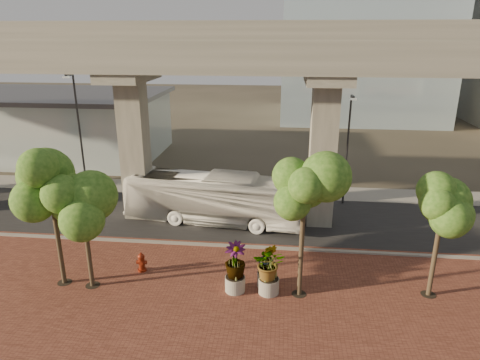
# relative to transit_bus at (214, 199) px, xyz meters

# --- Properties ---
(ground) EXTENTS (160.00, 160.00, 0.00)m
(ground) POSITION_rel_transit_bus_xyz_m (0.80, -1.47, -1.63)
(ground) COLOR #322E25
(ground) RESTS_ON ground
(brick_plaza) EXTENTS (70.00, 13.00, 0.06)m
(brick_plaza) POSITION_rel_transit_bus_xyz_m (0.80, -9.47, -1.60)
(brick_plaza) COLOR brown
(brick_plaza) RESTS_ON ground
(asphalt_road) EXTENTS (90.00, 8.00, 0.04)m
(asphalt_road) POSITION_rel_transit_bus_xyz_m (0.80, 0.53, -1.61)
(asphalt_road) COLOR black
(asphalt_road) RESTS_ON ground
(curb_strip) EXTENTS (70.00, 0.25, 0.16)m
(curb_strip) POSITION_rel_transit_bus_xyz_m (0.80, -3.47, -1.55)
(curb_strip) COLOR gray
(curb_strip) RESTS_ON ground
(far_sidewalk) EXTENTS (90.00, 3.00, 0.06)m
(far_sidewalk) POSITION_rel_transit_bus_xyz_m (0.80, 6.03, -1.60)
(far_sidewalk) COLOR gray
(far_sidewalk) RESTS_ON ground
(transit_viaduct) EXTENTS (72.00, 5.60, 12.40)m
(transit_viaduct) POSITION_rel_transit_bus_xyz_m (0.80, 0.53, 5.66)
(transit_viaduct) COLOR #99978B
(transit_viaduct) RESTS_ON ground
(station_pavilion) EXTENTS (23.00, 13.00, 6.30)m
(station_pavilion) POSITION_rel_transit_bus_xyz_m (-19.20, 14.53, 1.59)
(station_pavilion) COLOR silver
(station_pavilion) RESTS_ON ground
(transit_bus) EXTENTS (11.93, 4.20, 3.25)m
(transit_bus) POSITION_rel_transit_bus_xyz_m (0.00, 0.00, 0.00)
(transit_bus) COLOR white
(transit_bus) RESTS_ON ground
(fire_hydrant) EXTENTS (0.52, 0.47, 1.03)m
(fire_hydrant) POSITION_rel_transit_bus_xyz_m (-2.73, -6.58, -1.07)
(fire_hydrant) COLOR maroon
(fire_hydrant) RESTS_ON ground
(planter_front) EXTENTS (2.17, 2.17, 2.39)m
(planter_front) POSITION_rel_transit_bus_xyz_m (3.90, -7.88, -0.12)
(planter_front) COLOR #9C958D
(planter_front) RESTS_ON ground
(planter_right) EXTENTS (2.36, 2.36, 2.52)m
(planter_right) POSITION_rel_transit_bus_xyz_m (2.30, -7.89, -0.04)
(planter_right) COLOR #ACA49B
(planter_right) RESTS_ON ground
(planter_left) EXTENTS (2.12, 2.12, 2.33)m
(planter_left) POSITION_rel_transit_bus_xyz_m (3.80, -7.33, -0.15)
(planter_left) COLOR #9C958D
(planter_left) RESTS_ON ground
(street_tree_far_west) EXTENTS (4.00, 4.00, 7.03)m
(street_tree_far_west) POSITION_rel_transit_bus_xyz_m (-6.20, -8.09, 3.62)
(street_tree_far_west) COLOR #4D3F2C
(street_tree_far_west) RESTS_ON ground
(street_tree_near_west) EXTENTS (3.69, 3.69, 5.78)m
(street_tree_near_west) POSITION_rel_transit_bus_xyz_m (-4.70, -8.19, 2.52)
(street_tree_near_west) COLOR #4D3F2C
(street_tree_near_west) RESTS_ON ground
(street_tree_near_east) EXTENTS (3.44, 3.44, 6.82)m
(street_tree_near_east) POSITION_rel_transit_bus_xyz_m (5.34, -7.87, 3.66)
(street_tree_near_east) COLOR #4D3F2C
(street_tree_near_east) RESTS_ON ground
(street_tree_far_east) EXTENTS (3.38, 3.38, 6.21)m
(street_tree_far_east) POSITION_rel_transit_bus_xyz_m (11.43, -7.27, 3.07)
(street_tree_far_east) COLOR #4D3F2C
(street_tree_far_east) RESTS_ON ground
(streetlamp_west) EXTENTS (0.44, 1.29, 8.89)m
(streetlamp_west) POSITION_rel_transit_bus_xyz_m (-11.62, 5.90, 3.56)
(streetlamp_west) COLOR #2E2F33
(streetlamp_west) RESTS_ON ground
(streetlamp_east) EXTENTS (0.39, 1.14, 7.84)m
(streetlamp_east) POSITION_rel_transit_bus_xyz_m (8.80, 4.02, 2.95)
(streetlamp_east) COLOR #28292D
(streetlamp_east) RESTS_ON ground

